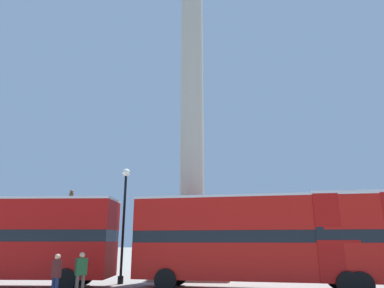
{
  "coord_description": "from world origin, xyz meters",
  "views": [
    {
      "loc": [
        2.28,
        -22.52,
        2.21
      ],
      "look_at": [
        0.0,
        0.0,
        8.63
      ],
      "focal_mm": 32.0,
      "sensor_mm": 36.0,
      "label": 1
    }
  ],
  "objects_px": {
    "bus_b": "(251,237)",
    "pedestrian_near_lamp": "(81,272)",
    "bus_c": "(0,237)",
    "pedestrian_by_plinth": "(56,274)",
    "street_lamp": "(124,214)",
    "monument_column": "(192,144)",
    "equestrian_statue": "(67,246)"
  },
  "relations": [
    {
      "from": "equestrian_statue",
      "to": "pedestrian_by_plinth",
      "type": "xyz_separation_m",
      "value": [
        5.89,
        -13.2,
        -0.86
      ]
    },
    {
      "from": "bus_b",
      "to": "pedestrian_near_lamp",
      "type": "height_order",
      "value": "bus_b"
    },
    {
      "from": "monument_column",
      "to": "bus_b",
      "type": "xyz_separation_m",
      "value": [
        3.41,
        -5.3,
        -6.26
      ]
    },
    {
      "from": "pedestrian_near_lamp",
      "to": "bus_c",
      "type": "bearing_deg",
      "value": -70.77
    },
    {
      "from": "monument_column",
      "to": "street_lamp",
      "type": "distance_m",
      "value": 7.02
    },
    {
      "from": "bus_b",
      "to": "equestrian_statue",
      "type": "bearing_deg",
      "value": 150.49
    },
    {
      "from": "equestrian_statue",
      "to": "pedestrian_near_lamp",
      "type": "distance_m",
      "value": 14.03
    },
    {
      "from": "monument_column",
      "to": "equestrian_statue",
      "type": "relative_size",
      "value": 3.83
    },
    {
      "from": "bus_b",
      "to": "equestrian_statue",
      "type": "xyz_separation_m",
      "value": [
        -13.73,
        9.57,
        -0.56
      ]
    },
    {
      "from": "bus_c",
      "to": "equestrian_statue",
      "type": "relative_size",
      "value": 1.87
    },
    {
      "from": "monument_column",
      "to": "street_lamp",
      "type": "relative_size",
      "value": 3.82
    },
    {
      "from": "monument_column",
      "to": "bus_b",
      "type": "height_order",
      "value": "monument_column"
    },
    {
      "from": "monument_column",
      "to": "pedestrian_by_plinth",
      "type": "relative_size",
      "value": 13.9
    },
    {
      "from": "equestrian_statue",
      "to": "street_lamp",
      "type": "height_order",
      "value": "street_lamp"
    },
    {
      "from": "street_lamp",
      "to": "pedestrian_near_lamp",
      "type": "height_order",
      "value": "street_lamp"
    },
    {
      "from": "bus_b",
      "to": "bus_c",
      "type": "distance_m",
      "value": 12.6
    },
    {
      "from": "monument_column",
      "to": "bus_b",
      "type": "bearing_deg",
      "value": -57.23
    },
    {
      "from": "street_lamp",
      "to": "pedestrian_by_plinth",
      "type": "bearing_deg",
      "value": -99.67
    },
    {
      "from": "pedestrian_by_plinth",
      "to": "bus_b",
      "type": "bearing_deg",
      "value": -120.74
    },
    {
      "from": "equestrian_statue",
      "to": "bus_b",
      "type": "bearing_deg",
      "value": -11.21
    },
    {
      "from": "pedestrian_by_plinth",
      "to": "equestrian_statue",
      "type": "bearing_deg",
      "value": -31.57
    },
    {
      "from": "equestrian_statue",
      "to": "monument_column",
      "type": "bearing_deg",
      "value": 1.18
    },
    {
      "from": "bus_b",
      "to": "bus_c",
      "type": "height_order",
      "value": "bus_b"
    },
    {
      "from": "monument_column",
      "to": "street_lamp",
      "type": "height_order",
      "value": "monument_column"
    },
    {
      "from": "equestrian_statue",
      "to": "pedestrian_by_plinth",
      "type": "height_order",
      "value": "equestrian_statue"
    },
    {
      "from": "monument_column",
      "to": "street_lamp",
      "type": "xyz_separation_m",
      "value": [
        -3.49,
        -3.46,
        -5.0
      ]
    },
    {
      "from": "bus_c",
      "to": "pedestrian_by_plinth",
      "type": "height_order",
      "value": "bus_c"
    },
    {
      "from": "bus_c",
      "to": "pedestrian_by_plinth",
      "type": "bearing_deg",
      "value": -37.95
    },
    {
      "from": "monument_column",
      "to": "bus_b",
      "type": "distance_m",
      "value": 8.88
    },
    {
      "from": "monument_column",
      "to": "equestrian_statue",
      "type": "height_order",
      "value": "monument_column"
    },
    {
      "from": "street_lamp",
      "to": "bus_b",
      "type": "bearing_deg",
      "value": -14.87
    },
    {
      "from": "bus_b",
      "to": "pedestrian_near_lamp",
      "type": "distance_m",
      "value": 7.84
    }
  ]
}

